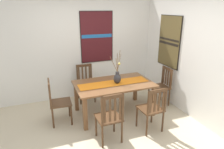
# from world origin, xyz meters

# --- Properties ---
(ground_plane) EXTENTS (6.40, 6.40, 0.03)m
(ground_plane) POSITION_xyz_m (0.00, 0.00, -0.01)
(ground_plane) COLOR beige
(wall_back) EXTENTS (6.40, 0.12, 2.70)m
(wall_back) POSITION_xyz_m (0.00, 1.86, 1.35)
(wall_back) COLOR silver
(wall_back) RESTS_ON ground_plane
(wall_side) EXTENTS (0.12, 6.40, 2.70)m
(wall_side) POSITION_xyz_m (1.86, 0.00, 1.35)
(wall_side) COLOR silver
(wall_side) RESTS_ON ground_plane
(dining_table) EXTENTS (1.68, 1.00, 0.72)m
(dining_table) POSITION_xyz_m (0.28, 0.60, 0.62)
(dining_table) COLOR brown
(dining_table) RESTS_ON ground_plane
(table_runner) EXTENTS (1.55, 0.36, 0.01)m
(table_runner) POSITION_xyz_m (0.28, 0.60, 0.73)
(table_runner) COLOR orange
(table_runner) RESTS_ON dining_table
(centerpiece_vase) EXTENTS (0.30, 0.20, 0.70)m
(centerpiece_vase) POSITION_xyz_m (0.35, 0.56, 0.86)
(centerpiece_vase) COLOR #333338
(centerpiece_vase) RESTS_ON dining_table
(chair_0) EXTENTS (0.42, 0.42, 0.96)m
(chair_0) POSITION_xyz_m (-0.16, -0.33, 0.50)
(chair_0) COLOR #4C301C
(chair_0) RESTS_ON ground_plane
(chair_1) EXTENTS (0.44, 0.44, 0.92)m
(chair_1) POSITION_xyz_m (0.70, -0.31, 0.48)
(chair_1) COLOR #4C301C
(chair_1) RESTS_ON ground_plane
(chair_2) EXTENTS (0.44, 0.44, 0.91)m
(chair_2) POSITION_xyz_m (-0.13, 1.50, 0.48)
(chair_2) COLOR #4C301C
(chair_2) RESTS_ON ground_plane
(chair_3) EXTENTS (0.44, 0.44, 0.92)m
(chair_3) POSITION_xyz_m (1.54, 0.61, 0.48)
(chair_3) COLOR #4C301C
(chair_3) RESTS_ON ground_plane
(chair_4) EXTENTS (0.44, 0.44, 0.94)m
(chair_4) POSITION_xyz_m (-0.93, 0.63, 0.49)
(chair_4) COLOR #4C301C
(chair_4) RESTS_ON ground_plane
(painting_on_back_wall) EXTENTS (0.86, 0.05, 1.30)m
(painting_on_back_wall) POSITION_xyz_m (0.28, 1.79, 1.56)
(painting_on_back_wall) COLOR black
(painting_on_side_wall) EXTENTS (0.05, 0.80, 1.22)m
(painting_on_side_wall) POSITION_xyz_m (1.79, 0.80, 1.51)
(painting_on_side_wall) COLOR black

